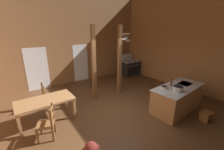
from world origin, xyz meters
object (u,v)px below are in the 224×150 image
at_px(ladderback_chair_by_post, 48,96).
at_px(mixing_bowl_on_counter, 164,87).
at_px(stove_range, 130,68).
at_px(dining_table, 45,102).
at_px(kitchen_island, 177,98).
at_px(stockpot_on_counter, 178,89).
at_px(bottle_tall_on_counter, 171,83).
at_px(step_stool, 206,115).
at_px(ladderback_chair_near_window, 48,123).

xyz_separation_m(ladderback_chair_by_post, mixing_bowl_on_counter, (3.22, -2.76, 0.50)).
distance_m(stove_range, mixing_bowl_on_counter, 4.53).
relative_size(stove_range, dining_table, 0.77).
relative_size(kitchen_island, stove_range, 1.69).
distance_m(stove_range, stockpot_on_counter, 4.82).
bearing_deg(dining_table, stove_range, 21.15).
xyz_separation_m(stockpot_on_counter, bottle_tall_on_counter, (0.23, 0.40, 0.02)).
height_order(stove_range, stockpot_on_counter, stove_range).
height_order(dining_table, ladderback_chair_by_post, ladderback_chair_by_post).
relative_size(stove_range, ladderback_chair_by_post, 1.39).
relative_size(stove_range, step_stool, 3.42).
distance_m(stove_range, bottle_tall_on_counter, 4.37).
distance_m(stockpot_on_counter, mixing_bowl_on_counter, 0.44).
bearing_deg(ladderback_chair_near_window, stove_range, 27.86).
distance_m(ladderback_chair_near_window, stockpot_on_counter, 4.09).
height_order(mixing_bowl_on_counter, bottle_tall_on_counter, bottle_tall_on_counter).
distance_m(step_stool, dining_table, 5.23).
height_order(kitchen_island, ladderback_chair_near_window, ladderback_chair_near_window).
bearing_deg(dining_table, mixing_bowl_on_counter, -28.14).
distance_m(step_stool, ladderback_chair_near_window, 4.90).
relative_size(ladderback_chair_by_post, mixing_bowl_on_counter, 3.98).
height_order(step_stool, stockpot_on_counter, stockpot_on_counter).
xyz_separation_m(kitchen_island, ladderback_chair_near_window, (-4.22, 1.19, -0.00)).
bearing_deg(stove_range, dining_table, -158.85).
bearing_deg(kitchen_island, dining_table, 153.23).
height_order(stove_range, ladderback_chair_near_window, stove_range).
bearing_deg(mixing_bowl_on_counter, stove_range, 62.72).
bearing_deg(dining_table, ladderback_chair_near_window, -99.97).
bearing_deg(stockpot_on_counter, ladderback_chair_by_post, 137.07).
distance_m(ladderback_chair_near_window, bottle_tall_on_counter, 4.20).
bearing_deg(ladderback_chair_by_post, mixing_bowl_on_counter, -40.56).
bearing_deg(stockpot_on_counter, mixing_bowl_on_counter, 113.46).
bearing_deg(step_stool, ladderback_chair_by_post, 135.52).
bearing_deg(stockpot_on_counter, ladderback_chair_near_window, 159.87).
relative_size(ladderback_chair_near_window, stockpot_on_counter, 2.59).
bearing_deg(stove_range, stockpot_on_counter, -113.23).
height_order(kitchen_island, stockpot_on_counter, stockpot_on_counter).
xyz_separation_m(ladderback_chair_near_window, mixing_bowl_on_counter, (3.63, -0.99, 0.50)).
xyz_separation_m(stove_range, stockpot_on_counter, (-1.89, -4.41, 0.52)).
distance_m(ladderback_chair_by_post, stockpot_on_counter, 4.67).
distance_m(step_stool, ladderback_chair_by_post, 5.60).
height_order(stove_range, mixing_bowl_on_counter, stove_range).
bearing_deg(bottle_tall_on_counter, stove_range, 67.48).
xyz_separation_m(kitchen_island, stove_range, (1.47, 4.20, 0.03)).
xyz_separation_m(ladderback_chair_near_window, ladderback_chair_by_post, (0.41, 1.77, 0.00)).
bearing_deg(step_stool, mixing_bowl_on_counter, 123.45).
distance_m(ladderback_chair_by_post, bottle_tall_on_counter, 4.59).
bearing_deg(ladderback_chair_near_window, stockpot_on_counter, -20.13).
xyz_separation_m(stockpot_on_counter, mixing_bowl_on_counter, (-0.17, 0.40, -0.05)).
xyz_separation_m(step_stool, ladderback_chair_near_window, (-4.40, 2.15, 0.27)).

